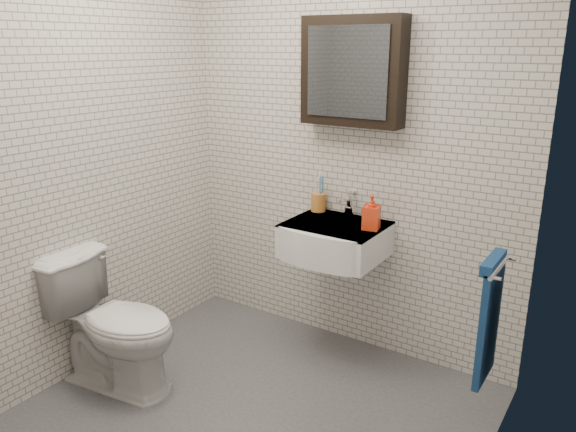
{
  "coord_description": "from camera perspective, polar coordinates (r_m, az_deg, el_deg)",
  "views": [
    {
      "loc": [
        1.52,
        -1.97,
        1.85
      ],
      "look_at": [
        -0.07,
        0.45,
        0.96
      ],
      "focal_mm": 35.0,
      "sensor_mm": 36.0,
      "label": 1
    }
  ],
  "objects": [
    {
      "name": "mirror_cabinet",
      "position": [
        3.25,
        6.59,
        14.37
      ],
      "size": [
        0.6,
        0.15,
        0.6
      ],
      "color": "black",
      "rests_on": "room_shell"
    },
    {
      "name": "washbasin",
      "position": [
        3.26,
        4.49,
        -2.51
      ],
      "size": [
        0.55,
        0.5,
        0.2
      ],
      "color": "white",
      "rests_on": "room_shell"
    },
    {
      "name": "ground",
      "position": [
        3.1,
        -3.72,
        -19.5
      ],
      "size": [
        2.2,
        2.0,
        0.01
      ],
      "primitive_type": "cube",
      "color": "#484A50",
      "rests_on": "ground"
    },
    {
      "name": "toothbrush_cup",
      "position": [
        3.49,
        3.11,
        1.52
      ],
      "size": [
        0.11,
        0.11,
        0.25
      ],
      "rotation": [
        0.0,
        0.0,
        0.23
      ],
      "color": "#C17A30",
      "rests_on": "washbasin"
    },
    {
      "name": "toilet",
      "position": [
        3.28,
        -17.22,
        -10.35
      ],
      "size": [
        0.79,
        0.51,
        0.76
      ],
      "primitive_type": "imported",
      "rotation": [
        0.0,
        0.0,
        1.69
      ],
      "color": "white",
      "rests_on": "ground"
    },
    {
      "name": "room_shell",
      "position": [
        2.52,
        -4.36,
        8.31
      ],
      "size": [
        2.22,
        2.02,
        2.51
      ],
      "color": "silver",
      "rests_on": "ground"
    },
    {
      "name": "towel_rail",
      "position": [
        2.62,
        19.81,
        -9.4
      ],
      "size": [
        0.09,
        0.3,
        0.58
      ],
      "color": "silver",
      "rests_on": "room_shell"
    },
    {
      "name": "faucet",
      "position": [
        3.38,
        6.17,
        1.01
      ],
      "size": [
        0.06,
        0.2,
        0.15
      ],
      "color": "silver",
      "rests_on": "washbasin"
    },
    {
      "name": "soap_bottle",
      "position": [
        3.16,
        8.49,
        0.4
      ],
      "size": [
        0.11,
        0.11,
        0.2
      ],
      "primitive_type": "imported",
      "rotation": [
        0.0,
        0.0,
        0.22
      ],
      "color": "#F44D19",
      "rests_on": "washbasin"
    }
  ]
}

